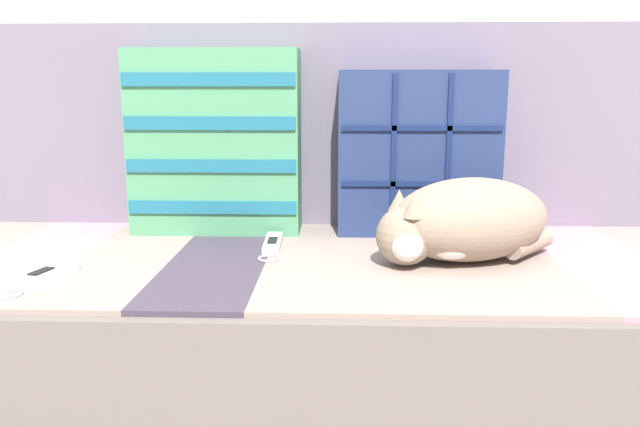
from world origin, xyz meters
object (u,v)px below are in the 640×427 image
Objects in this scene: throw_pillow_striped at (216,142)px; game_remote_far at (273,245)px; throw_pillow_quilted at (418,153)px; sleeping_cat at (462,222)px; game_remote_near at (43,276)px; couch at (316,339)px.

game_remote_far is (0.15, -0.17, -0.21)m from throw_pillow_striped.
throw_pillow_quilted is 1.94× the size of game_remote_far.
throw_pillow_striped is 1.12× the size of sleeping_cat.
game_remote_near is 0.47m from game_remote_far.
game_remote_near is at bearing -148.08° from game_remote_far.
sleeping_cat is at bearing -76.25° from throw_pillow_quilted.
couch is 0.58m from game_remote_near.
game_remote_near and game_remote_far have the same top height.
throw_pillow_quilted is at bearing 103.75° from sleeping_cat.
throw_pillow_quilted is at bearing 27.10° from game_remote_far.
throw_pillow_striped reaches higher than game_remote_near.
sleeping_cat reaches higher than game_remote_near.
sleeping_cat is 2.02× the size of game_remote_near.
game_remote_near reaches higher than couch.
game_remote_far reaches higher than couch.
throw_pillow_striped is at bearing 155.02° from sleeping_cat.
sleeping_cat is at bearing -24.98° from throw_pillow_striped.
sleeping_cat is at bearing -11.97° from couch.
throw_pillow_quilted reaches higher than sleeping_cat.
game_remote_far is at bearing -152.90° from throw_pillow_quilted.
game_remote_far is at bearing 166.85° from couch.
couch is 0.53m from throw_pillow_striped.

